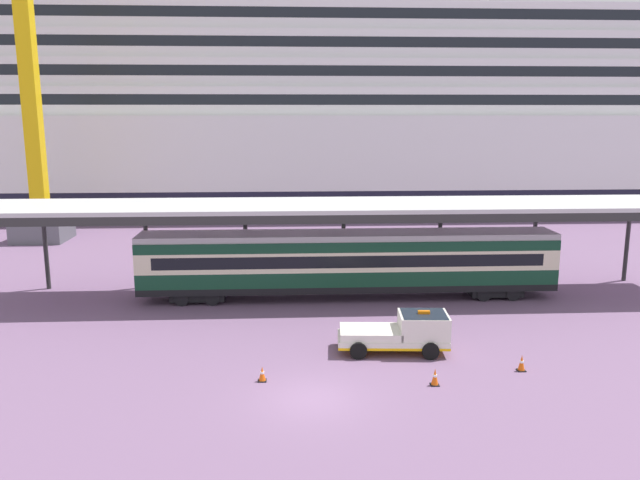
% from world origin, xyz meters
% --- Properties ---
extents(ground_plane, '(400.00, 400.00, 0.00)m').
position_xyz_m(ground_plane, '(0.00, 0.00, 0.00)').
color(ground_plane, slate).
extents(cruise_ship, '(125.55, 29.90, 30.73)m').
position_xyz_m(cruise_ship, '(-11.90, 56.16, 10.48)').
color(cruise_ship, black).
rests_on(cruise_ship, ground).
extents(platform_canopy, '(44.72, 6.07, 5.83)m').
position_xyz_m(platform_canopy, '(2.76, 14.35, 5.56)').
color(platform_canopy, '#BEBEBE').
rests_on(platform_canopy, ground).
extents(train_carriage, '(25.15, 2.81, 4.11)m').
position_xyz_m(train_carriage, '(2.76, 13.91, 2.31)').
color(train_carriage, black).
rests_on(train_carriage, ground).
extents(service_truck, '(5.33, 2.53, 2.02)m').
position_xyz_m(service_truck, '(4.55, 4.92, 0.99)').
color(service_truck, silver).
rests_on(service_truck, ground).
extents(traffic_cone_near, '(0.36, 0.36, 0.74)m').
position_xyz_m(traffic_cone_near, '(9.34, 2.31, 0.37)').
color(traffic_cone_near, black).
rests_on(traffic_cone_near, ground).
extents(traffic_cone_mid, '(0.36, 0.36, 0.66)m').
position_xyz_m(traffic_cone_mid, '(-2.05, 1.81, 0.32)').
color(traffic_cone_mid, black).
rests_on(traffic_cone_mid, ground).
extents(traffic_cone_far, '(0.36, 0.36, 0.74)m').
position_xyz_m(traffic_cone_far, '(5.17, 1.02, 0.36)').
color(traffic_cone_far, black).
rests_on(traffic_cone_far, ground).
extents(dockside_crane, '(13.90, 4.40, 54.91)m').
position_xyz_m(dockside_crane, '(-22.03, 33.29, 16.27)').
color(dockside_crane, '#595960').
rests_on(dockside_crane, ground).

